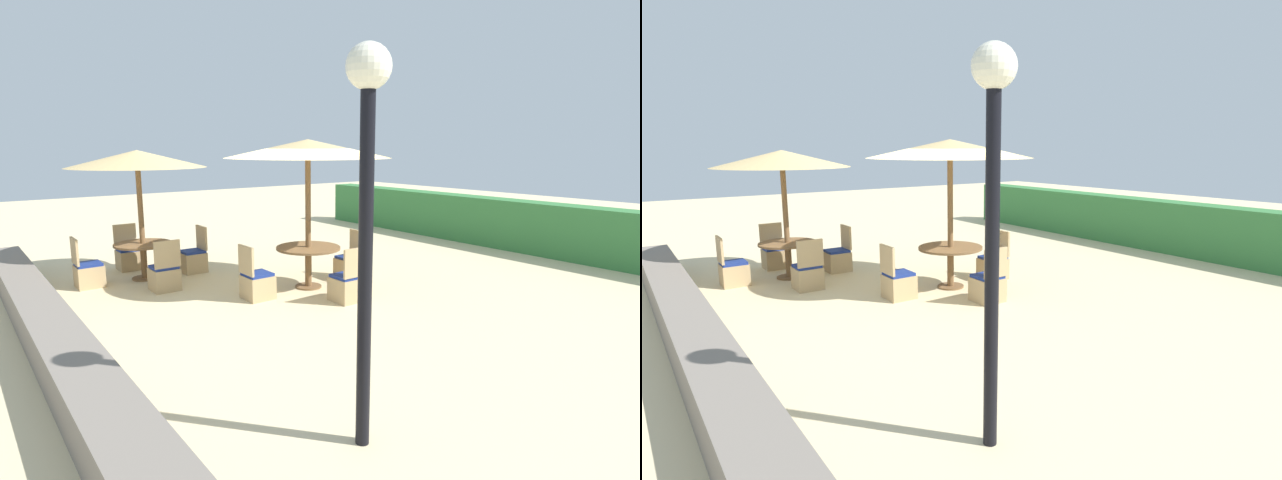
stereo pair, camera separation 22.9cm
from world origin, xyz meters
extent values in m
plane|color=beige|center=(0.00, 0.00, 0.00)|extent=(40.00, 40.00, 0.00)
cube|color=#387A3D|center=(0.00, 6.59, 0.61)|extent=(13.00, 0.70, 1.22)
cube|color=slate|center=(0.00, -3.77, 0.25)|extent=(10.00, 0.56, 0.49)
cylinder|color=black|center=(3.99, -1.98, 1.50)|extent=(0.12, 0.12, 3.00)
sphere|color=silver|center=(3.99, -1.98, 3.14)|extent=(0.36, 0.36, 0.36)
cylinder|color=brown|center=(-2.62, -1.68, 1.19)|extent=(0.10, 0.10, 2.39)
cone|color=tan|center=(-2.62, -1.68, 2.31)|extent=(2.53, 2.53, 0.32)
cylinder|color=brown|center=(-2.62, -1.68, 0.01)|extent=(0.48, 0.48, 0.03)
cylinder|color=brown|center=(-2.62, -1.68, 0.33)|extent=(0.12, 0.12, 0.67)
cylinder|color=brown|center=(-2.62, -1.68, 0.69)|extent=(1.08, 1.08, 0.04)
cube|color=tan|center=(-2.57, -0.71, 0.20)|extent=(0.46, 0.46, 0.40)
cube|color=navy|center=(-2.57, -0.71, 0.43)|extent=(0.42, 0.42, 0.05)
cube|color=tan|center=(-2.57, -0.50, 0.69)|extent=(0.46, 0.04, 0.48)
cube|color=tan|center=(-1.64, -1.65, 0.20)|extent=(0.46, 0.46, 0.40)
cube|color=navy|center=(-1.64, -1.65, 0.43)|extent=(0.42, 0.42, 0.05)
cube|color=tan|center=(-1.43, -1.65, 0.69)|extent=(0.04, 0.46, 0.48)
cube|color=tan|center=(-2.67, -2.66, 0.20)|extent=(0.46, 0.46, 0.40)
cube|color=navy|center=(-2.67, -2.66, 0.43)|extent=(0.42, 0.42, 0.05)
cube|color=tan|center=(-2.67, -2.87, 0.69)|extent=(0.46, 0.04, 0.48)
cube|color=tan|center=(-3.58, -1.67, 0.20)|extent=(0.46, 0.46, 0.40)
cube|color=navy|center=(-3.58, -1.67, 0.43)|extent=(0.42, 0.42, 0.05)
cube|color=tan|center=(-3.79, -1.67, 0.69)|extent=(0.04, 0.46, 0.48)
cylinder|color=brown|center=(-0.22, 0.50, 1.29)|extent=(0.10, 0.10, 2.58)
cone|color=tan|center=(-0.22, 0.50, 2.50)|extent=(2.92, 2.92, 0.32)
cylinder|color=brown|center=(-0.22, 0.50, 0.01)|extent=(0.48, 0.48, 0.03)
cylinder|color=brown|center=(-0.22, 0.50, 0.36)|extent=(0.12, 0.12, 0.71)
cylinder|color=brown|center=(-0.22, 0.50, 0.73)|extent=(1.16, 1.16, 0.04)
cube|color=tan|center=(-0.22, 1.49, 0.20)|extent=(0.46, 0.46, 0.40)
cube|color=navy|center=(-0.22, 1.49, 0.43)|extent=(0.42, 0.42, 0.05)
cube|color=tan|center=(-0.22, 1.70, 0.69)|extent=(0.46, 0.04, 0.48)
cube|color=tan|center=(0.82, 0.53, 0.20)|extent=(0.46, 0.46, 0.40)
cube|color=navy|center=(0.82, 0.53, 0.43)|extent=(0.42, 0.42, 0.05)
cube|color=tan|center=(1.03, 0.53, 0.69)|extent=(0.04, 0.46, 0.48)
cube|color=tan|center=(-0.19, -0.58, 0.20)|extent=(0.46, 0.46, 0.40)
cube|color=navy|center=(-0.19, -0.58, 0.43)|extent=(0.42, 0.42, 0.05)
cube|color=tan|center=(-0.19, -0.79, 0.69)|extent=(0.46, 0.04, 0.48)
camera|label=1|loc=(6.90, -4.67, 2.55)|focal=28.00mm
camera|label=2|loc=(7.03, -4.49, 2.55)|focal=28.00mm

